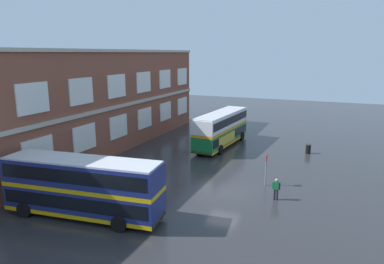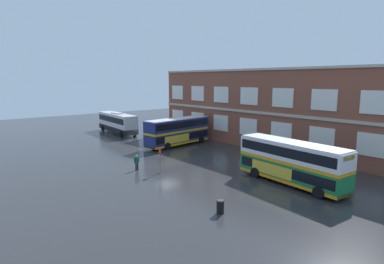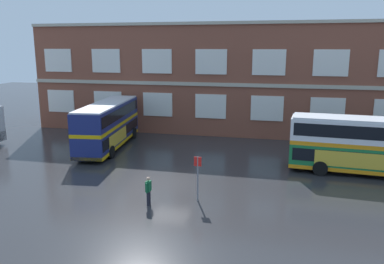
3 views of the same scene
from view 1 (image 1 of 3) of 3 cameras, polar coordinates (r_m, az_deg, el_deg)
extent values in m
plane|color=#2B2B2D|center=(29.45, 1.47, -9.03)|extent=(120.00, 120.00, 0.00)
cube|color=brown|center=(38.86, -19.35, 4.03)|extent=(44.57, 8.00, 11.02)
cube|color=#B2A893|center=(36.29, -14.53, 3.42)|extent=(44.57, 0.16, 0.36)
cube|color=#B2A893|center=(35.86, -15.10, 12.72)|extent=(44.57, 0.28, 0.30)
cube|color=silver|center=(30.71, -23.80, -3.15)|extent=(3.12, 0.12, 2.42)
cube|color=silver|center=(34.60, -17.14, -0.91)|extent=(3.12, 0.12, 2.42)
cube|color=silver|center=(38.90, -11.90, 0.86)|extent=(3.12, 0.12, 2.42)
cube|color=silver|center=(43.49, -7.72, 2.26)|extent=(3.12, 0.12, 2.42)
cube|color=silver|center=(48.29, -4.36, 3.39)|extent=(3.12, 0.12, 2.42)
cube|color=silver|center=(53.23, -1.60, 4.30)|extent=(3.12, 0.12, 2.42)
cube|color=silver|center=(29.89, -24.56, 5.01)|extent=(3.12, 0.12, 2.42)
cube|color=silver|center=(33.87, -17.63, 6.35)|extent=(3.12, 0.12, 2.42)
cube|color=silver|center=(38.25, -12.20, 7.33)|extent=(3.12, 0.12, 2.42)
cube|color=silver|center=(42.91, -7.90, 8.06)|extent=(3.12, 0.12, 2.42)
cube|color=silver|center=(47.77, -4.45, 8.61)|extent=(3.12, 0.12, 2.42)
cube|color=silver|center=(52.76, -1.63, 9.04)|extent=(3.12, 0.12, 2.42)
cube|color=navy|center=(25.25, -17.26, -10.45)|extent=(3.82, 11.22, 1.75)
cube|color=black|center=(25.17, -17.29, -10.01)|extent=(3.81, 10.79, 0.90)
cube|color=gold|center=(24.88, -17.41, -8.27)|extent=(3.82, 11.22, 0.30)
cube|color=navy|center=(24.57, -17.56, -6.26)|extent=(3.82, 11.22, 1.55)
cube|color=black|center=(24.55, -17.57, -6.09)|extent=(3.81, 10.79, 0.90)
cube|color=gold|center=(25.55, -17.14, -11.97)|extent=(3.84, 11.23, 0.28)
cube|color=silver|center=(24.32, -17.69, -4.40)|extent=(3.70, 10.99, 0.12)
cube|color=gold|center=(25.57, -13.16, -9.69)|extent=(0.60, 4.81, 1.10)
cube|color=yellow|center=(27.79, -27.07, -3.97)|extent=(1.65, 0.25, 0.40)
cylinder|color=black|center=(28.63, -22.29, -9.57)|extent=(0.44, 1.07, 1.04)
cylinder|color=black|center=(26.86, -25.70, -11.38)|extent=(0.44, 1.07, 1.04)
cylinder|color=black|center=(25.02, -9.03, -12.00)|extent=(0.44, 1.07, 1.04)
cylinder|color=black|center=(22.98, -11.82, -14.47)|extent=(0.44, 1.07, 1.04)
cube|color=#197038|center=(41.99, 4.79, -0.64)|extent=(11.16, 3.38, 1.75)
cube|color=black|center=(41.94, 4.80, -0.36)|extent=(10.73, 3.39, 0.90)
cube|color=orange|center=(41.76, 4.82, 0.73)|extent=(11.16, 3.38, 0.30)
cube|color=silver|center=(41.58, 4.84, 1.98)|extent=(11.16, 3.38, 1.55)
cube|color=black|center=(41.57, 4.84, 2.08)|extent=(10.73, 3.39, 0.90)
cube|color=orange|center=(42.16, 4.77, -1.61)|extent=(11.16, 3.40, 0.28)
cube|color=silver|center=(41.43, 4.86, 3.11)|extent=(10.94, 3.26, 0.12)
cube|color=gold|center=(40.31, 5.76, -1.10)|extent=(4.83, 0.40, 1.10)
cube|color=yellow|center=(46.53, 7.45, 3.60)|extent=(0.19, 1.66, 0.40)
cylinder|color=black|center=(45.22, 8.15, -0.67)|extent=(1.06, 0.40, 1.04)
cylinder|color=black|center=(46.09, 5.16, -0.33)|extent=(1.06, 0.40, 1.04)
cylinder|color=black|center=(38.74, 4.63, -2.86)|extent=(1.06, 0.40, 1.04)
cylinder|color=black|center=(39.75, 1.23, -2.41)|extent=(1.06, 0.40, 1.04)
cylinder|color=black|center=(27.70, 13.72, -9.91)|extent=(0.17, 0.17, 0.85)
cylinder|color=black|center=(27.73, 13.31, -9.86)|extent=(0.17, 0.17, 0.85)
cube|color=#145933|center=(27.45, 13.59, -8.49)|extent=(0.26, 0.41, 0.60)
cylinder|color=#145933|center=(27.41, 14.12, -8.61)|extent=(0.11, 0.11, 0.57)
cylinder|color=#145933|center=(27.51, 13.05, -8.48)|extent=(0.11, 0.11, 0.57)
sphere|color=tan|center=(27.30, 13.64, -7.62)|extent=(0.22, 0.22, 0.22)
cylinder|color=slate|center=(30.01, 11.96, -6.14)|extent=(0.10, 0.10, 2.70)
cube|color=red|center=(29.68, 12.09, -4.19)|extent=(0.44, 0.04, 0.56)
cylinder|color=black|center=(40.94, 18.43, -2.70)|extent=(0.56, 0.56, 0.95)
cylinder|color=black|center=(40.81, 18.48, -2.00)|extent=(0.60, 0.60, 0.08)
camera|label=2|loc=(57.09, 36.97, 9.13)|focal=30.08mm
camera|label=3|loc=(36.51, 49.58, 5.31)|focal=36.52mm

